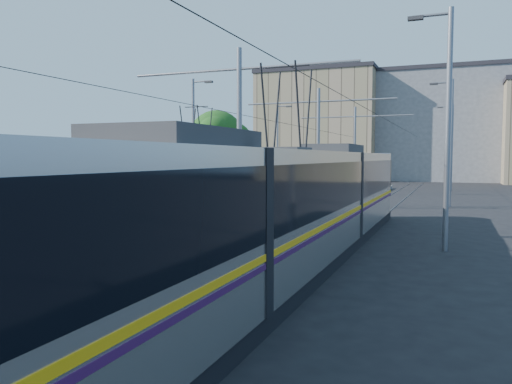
% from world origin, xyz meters
% --- Properties ---
extents(ground, '(160.00, 160.00, 0.00)m').
position_xyz_m(ground, '(0.00, 0.00, 0.00)').
color(ground, black).
rests_on(ground, ground).
extents(platform, '(4.00, 50.00, 0.30)m').
position_xyz_m(platform, '(0.00, 17.00, 0.15)').
color(platform, gray).
rests_on(platform, ground).
extents(tactile_strip_left, '(0.70, 50.00, 0.01)m').
position_xyz_m(tactile_strip_left, '(-1.45, 17.00, 0.30)').
color(tactile_strip_left, gray).
rests_on(tactile_strip_left, platform).
extents(tactile_strip_right, '(0.70, 50.00, 0.01)m').
position_xyz_m(tactile_strip_right, '(1.45, 17.00, 0.30)').
color(tactile_strip_right, gray).
rests_on(tactile_strip_right, platform).
extents(rails, '(8.71, 70.00, 0.03)m').
position_xyz_m(rails, '(0.00, 17.00, 0.02)').
color(rails, gray).
rests_on(rails, ground).
extents(tram_left, '(2.43, 32.28, 5.50)m').
position_xyz_m(tram_left, '(-3.60, 11.20, 1.70)').
color(tram_left, black).
rests_on(tram_left, ground).
extents(tram_right, '(2.43, 27.71, 5.50)m').
position_xyz_m(tram_right, '(3.60, 2.86, 1.86)').
color(tram_right, black).
rests_on(tram_right, ground).
extents(catenary, '(9.20, 70.00, 7.00)m').
position_xyz_m(catenary, '(0.00, 14.15, 4.52)').
color(catenary, gray).
rests_on(catenary, platform).
extents(street_lamps, '(15.18, 38.22, 8.00)m').
position_xyz_m(street_lamps, '(-0.00, 21.00, 4.18)').
color(street_lamps, gray).
rests_on(street_lamps, ground).
extents(shelter, '(0.83, 1.09, 2.14)m').
position_xyz_m(shelter, '(0.04, 11.75, 1.42)').
color(shelter, black).
rests_on(shelter, platform).
extents(tree, '(4.56, 4.22, 6.63)m').
position_xyz_m(tree, '(-8.50, 24.05, 4.48)').
color(tree, '#382314').
rests_on(tree, ground).
extents(building_left, '(16.32, 12.24, 15.03)m').
position_xyz_m(building_left, '(-10.00, 60.00, 7.52)').
color(building_left, '#9F886B').
rests_on(building_left, ground).
extents(building_centre, '(18.36, 14.28, 14.75)m').
position_xyz_m(building_centre, '(6.00, 64.00, 7.38)').
color(building_centre, gray).
rests_on(building_centre, ground).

